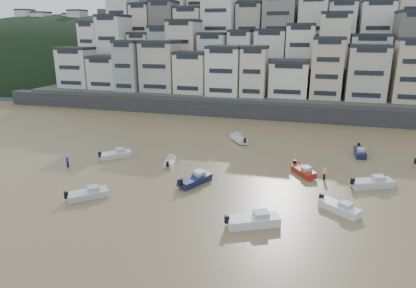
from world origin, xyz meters
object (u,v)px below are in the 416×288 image
(boat_a, at_px, (253,219))
(boat_j, at_px, (88,193))
(boat_c, at_px, (195,178))
(boat_h, at_px, (239,138))
(person_blue, at_px, (67,161))
(person_pink, at_px, (324,173))
(boat_d, at_px, (373,182))
(boat_e, at_px, (303,170))
(boat_k, at_px, (116,154))
(boat_f, at_px, (170,161))
(boat_i, at_px, (360,151))
(boat_b, at_px, (340,206))

(boat_a, xyz_separation_m, boat_j, (-19.61, 1.03, -0.11))
(boat_c, xyz_separation_m, boat_h, (1.63, 20.15, -0.07))
(person_blue, xyz_separation_m, person_pink, (35.36, 5.35, 0.00))
(boat_c, relative_size, boat_h, 1.10)
(boat_a, height_order, boat_d, boat_a)
(boat_h, relative_size, boat_j, 1.01)
(boat_d, relative_size, boat_e, 1.17)
(person_blue, bearing_deg, boat_d, 6.05)
(boat_c, bearing_deg, boat_h, 20.14)
(boat_a, bearing_deg, boat_e, 48.31)
(boat_d, distance_m, boat_k, 36.54)
(boat_c, bearing_deg, boat_k, 91.71)
(boat_h, bearing_deg, boat_k, 94.55)
(person_blue, bearing_deg, boat_h, 42.59)
(boat_h, xyz_separation_m, boat_k, (-16.53, -13.81, 0.00))
(boat_c, relative_size, boat_f, 1.34)
(boat_c, xyz_separation_m, person_pink, (15.88, 6.09, 0.12))
(boat_k, distance_m, person_pink, 30.78)
(boat_i, bearing_deg, boat_f, -66.72)
(boat_b, distance_m, person_blue, 37.02)
(boat_c, bearing_deg, boat_a, -109.27)
(person_pink, bearing_deg, boat_k, 179.54)
(boat_a, bearing_deg, boat_h, 77.73)
(boat_a, bearing_deg, boat_k, 121.40)
(boat_a, bearing_deg, boat_c, 109.50)
(boat_a, height_order, boat_c, boat_a)
(boat_h, bearing_deg, boat_f, 117.07)
(boat_c, height_order, boat_e, boat_c)
(boat_d, height_order, boat_k, boat_d)
(boat_a, distance_m, boat_e, 16.22)
(boat_b, relative_size, person_blue, 2.87)
(boat_a, bearing_deg, boat_i, 38.42)
(person_pink, bearing_deg, person_blue, -171.40)
(boat_d, distance_m, boat_i, 12.97)
(boat_i, distance_m, boat_k, 38.17)
(boat_c, relative_size, boat_d, 0.97)
(boat_d, xyz_separation_m, person_blue, (-41.10, -4.36, 0.10))
(person_blue, bearing_deg, boat_a, -18.25)
(boat_e, height_order, person_blue, person_blue)
(boat_f, height_order, boat_i, boat_i)
(boat_a, bearing_deg, boat_b, 6.85)
(boat_a, distance_m, boat_c, 12.39)
(boat_f, relative_size, boat_h, 0.82)
(boat_a, relative_size, boat_e, 1.19)
(boat_j, bearing_deg, person_blue, 93.11)
(boat_b, height_order, person_blue, person_blue)
(boat_a, height_order, boat_e, boat_a)
(boat_k, bearing_deg, boat_h, -3.44)
(boat_b, bearing_deg, boat_a, -109.43)
(boat_a, xyz_separation_m, person_blue, (-28.39, 9.36, 0.08))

